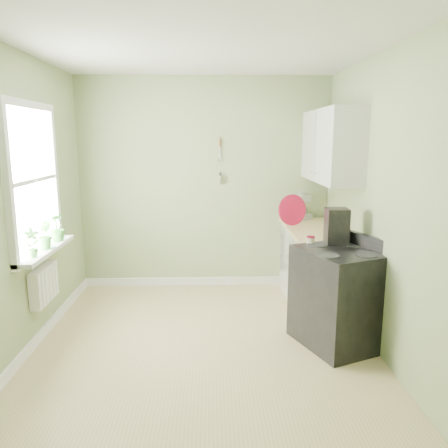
{
  "coord_description": "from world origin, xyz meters",
  "views": [
    {
      "loc": [
        0.07,
        -3.82,
        1.94
      ],
      "look_at": [
        0.21,
        0.55,
        1.07
      ],
      "focal_mm": 35.0,
      "sensor_mm": 36.0,
      "label": 1
    }
  ],
  "objects_px": {
    "stove": "(339,297)",
    "coffee_maker": "(336,228)",
    "stand_mixer": "(301,207)",
    "kettle": "(290,213)"
  },
  "relations": [
    {
      "from": "stove",
      "to": "coffee_maker",
      "type": "distance_m",
      "value": 0.66
    },
    {
      "from": "stove",
      "to": "stand_mixer",
      "type": "bearing_deg",
      "value": 91.09
    },
    {
      "from": "stove",
      "to": "stand_mixer",
      "type": "relative_size",
      "value": 2.87
    },
    {
      "from": "stand_mixer",
      "to": "kettle",
      "type": "distance_m",
      "value": 0.24
    },
    {
      "from": "kettle",
      "to": "coffee_maker",
      "type": "distance_m",
      "value": 1.3
    },
    {
      "from": "stand_mixer",
      "to": "kettle",
      "type": "bearing_deg",
      "value": -135.13
    },
    {
      "from": "stove",
      "to": "coffee_maker",
      "type": "relative_size",
      "value": 2.9
    },
    {
      "from": "stand_mixer",
      "to": "coffee_maker",
      "type": "xyz_separation_m",
      "value": [
        0.05,
        -1.44,
        0.02
      ]
    },
    {
      "from": "coffee_maker",
      "to": "stove",
      "type": "bearing_deg",
      "value": -94.44
    },
    {
      "from": "stand_mixer",
      "to": "kettle",
      "type": "xyz_separation_m",
      "value": [
        -0.16,
        -0.16,
        -0.06
      ]
    }
  ]
}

